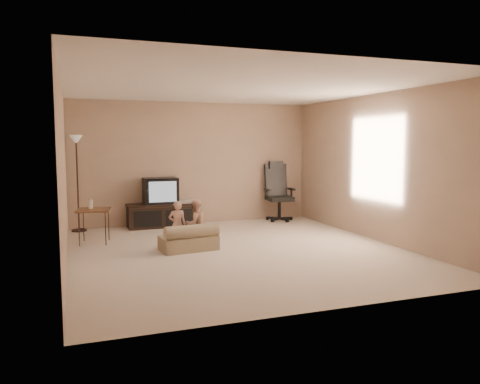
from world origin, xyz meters
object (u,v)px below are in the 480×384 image
Objects in this scene: floor_lamp at (77,161)px; tv_stand at (161,207)px; office_chair at (278,199)px; toddler_left at (177,225)px; side_table at (93,210)px; child_sofa at (190,240)px; toddler_right at (196,224)px.

tv_stand is at bearing -2.15° from floor_lamp.
tv_stand is 1.08× the size of office_chair.
floor_lamp is 2.39× the size of toddler_left.
office_chair reaches higher than side_table.
toddler_right is at bearing 41.10° from child_sofa.
toddler_right is at bearing -135.41° from office_chair.
toddler_right is at bearing 169.88° from toddler_left.
floor_lamp is 2.34× the size of toddler_right.
office_chair is at bearing -2.23° from tv_stand.
side_table is at bearing -79.47° from floor_lamp.
side_table is 0.43× the size of floor_lamp.
side_table and toddler_right have the same top height.
office_chair reaches higher than child_sofa.
side_table is 1.44m from floor_lamp.
floor_lamp is at bearing 118.34° from child_sofa.
floor_lamp is at bearing 177.00° from tv_stand.
office_chair is at bearing -1.67° from floor_lamp.
side_table is 0.85× the size of child_sofa.
office_chair reaches higher than toddler_right.
tv_stand is at bearing -177.37° from office_chair.
toddler_left is (-2.63, -1.94, -0.08)m from office_chair.
child_sofa is (1.59, -2.28, -1.15)m from floor_lamp.
child_sofa is at bearing -38.29° from side_table.
toddler_left is at bearing -54.84° from floor_lamp.
office_chair reaches higher than tv_stand.
side_table is 1.01× the size of toddler_right.
child_sofa is (0.04, -2.23, -0.24)m from tv_stand.
side_table is at bearing -45.91° from toddler_right.
toddler_left is 0.29m from toddler_right.
office_chair is 1.68× the size of toddler_left.
toddler_left reaches higher than child_sofa.
floor_lamp is 1.99× the size of child_sofa.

